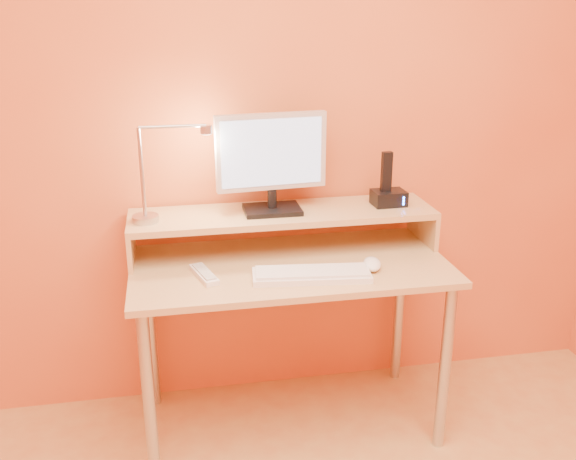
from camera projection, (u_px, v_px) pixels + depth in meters
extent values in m
cube|color=orange|center=(275.00, 110.00, 2.54)|extent=(3.00, 0.04, 2.50)
cylinder|color=#B3B3B6|center=(149.00, 400.00, 2.22)|extent=(0.04, 0.04, 0.69)
cylinder|color=#B3B3B6|center=(445.00, 368.00, 2.42)|extent=(0.04, 0.04, 0.69)
cylinder|color=#B3B3B6|center=(151.00, 332.00, 2.69)|extent=(0.04, 0.04, 0.69)
cylinder|color=#B3B3B6|center=(399.00, 309.00, 2.88)|extent=(0.04, 0.04, 0.69)
cube|color=tan|center=(290.00, 266.00, 2.43)|extent=(1.20, 0.60, 0.02)
cube|color=tan|center=(131.00, 243.00, 2.44)|extent=(0.02, 0.30, 0.14)
cube|color=tan|center=(423.00, 224.00, 2.65)|extent=(0.02, 0.30, 0.14)
cube|color=tan|center=(283.00, 214.00, 2.52)|extent=(1.20, 0.30, 0.02)
cube|color=black|center=(272.00, 210.00, 2.50)|extent=(0.22, 0.16, 0.02)
cylinder|color=black|center=(272.00, 199.00, 2.49)|extent=(0.04, 0.04, 0.07)
cube|color=silver|center=(271.00, 152.00, 2.43)|extent=(0.43, 0.08, 0.29)
cube|color=black|center=(270.00, 150.00, 2.46)|extent=(0.39, 0.05, 0.25)
cube|color=#9AB7E3|center=(272.00, 153.00, 2.42)|extent=(0.39, 0.04, 0.25)
cylinder|color=#B3B3B6|center=(146.00, 219.00, 2.39)|extent=(0.10, 0.10, 0.02)
cylinder|color=#B3B3B6|center=(142.00, 173.00, 2.33)|extent=(0.01, 0.01, 0.33)
cylinder|color=#B3B3B6|center=(172.00, 126.00, 2.29)|extent=(0.24, 0.01, 0.01)
cylinder|color=#B3B3B6|center=(206.00, 129.00, 2.32)|extent=(0.04, 0.04, 0.03)
cylinder|color=#FFEAC6|center=(206.00, 134.00, 2.32)|extent=(0.03, 0.03, 0.00)
cube|color=black|center=(389.00, 198.00, 2.58)|extent=(0.13, 0.10, 0.06)
cube|color=black|center=(386.00, 172.00, 2.54)|extent=(0.04, 0.03, 0.16)
cube|color=#307CF1|center=(404.00, 201.00, 2.54)|extent=(0.01, 0.00, 0.04)
cube|color=white|center=(312.00, 275.00, 2.29)|extent=(0.44, 0.18, 0.02)
ellipsoid|color=white|center=(372.00, 264.00, 2.37)|extent=(0.09, 0.13, 0.04)
cube|color=white|center=(204.00, 275.00, 2.30)|extent=(0.10, 0.19, 0.02)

